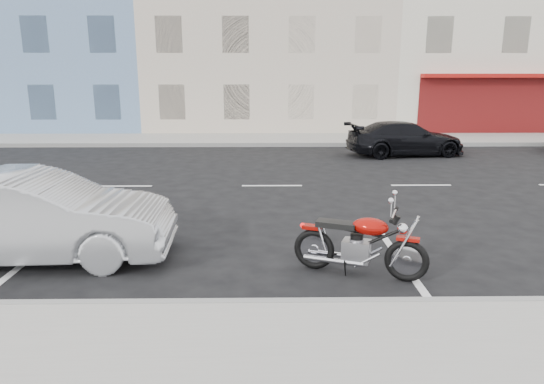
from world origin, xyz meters
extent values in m
plane|color=black|center=(0.00, 0.00, 0.00)|extent=(120.00, 120.00, 0.00)
cube|color=gray|center=(-5.00, 8.70, 0.07)|extent=(80.00, 3.40, 0.15)
cube|color=gray|center=(-5.00, -7.00, 0.08)|extent=(80.00, 0.12, 0.16)
cube|color=gray|center=(-5.00, 7.00, 0.08)|extent=(80.00, 0.12, 0.16)
cube|color=#5F7FA5|center=(-14.00, 16.30, 6.50)|extent=(12.00, 12.00, 13.00)
cube|color=#BEB09C|center=(-2.00, 16.30, 5.75)|extent=(12.00, 12.00, 11.50)
cube|color=beige|center=(11.00, 16.30, 6.25)|extent=(14.00, 12.00, 12.50)
torus|color=black|center=(0.51, -6.36, 0.30)|extent=(0.63, 0.32, 0.63)
torus|color=black|center=(-0.77, -5.88, 0.30)|extent=(0.63, 0.32, 0.63)
cube|color=#900A05|center=(0.51, -6.36, 0.63)|extent=(0.34, 0.23, 0.05)
cube|color=#900A05|center=(-0.81, -5.86, 0.65)|extent=(0.32, 0.24, 0.06)
cube|color=gray|center=(-0.17, -6.10, 0.36)|extent=(0.47, 0.41, 0.32)
ellipsoid|color=#900A05|center=(0.00, -6.17, 0.76)|extent=(0.61, 0.49, 0.26)
cube|color=black|center=(-0.46, -5.99, 0.74)|extent=(0.63, 0.44, 0.09)
cylinder|color=silver|center=(0.31, -6.29, 0.97)|extent=(0.27, 0.63, 0.03)
sphere|color=silver|center=(0.43, -6.33, 0.77)|extent=(0.16, 0.16, 0.16)
cylinder|color=silver|center=(-0.51, -6.12, 0.21)|extent=(0.87, 0.39, 0.08)
cylinder|color=silver|center=(-0.42, -5.87, 0.21)|extent=(0.87, 0.39, 0.08)
cylinder|color=silver|center=(0.46, -6.35, 0.59)|extent=(0.36, 0.17, 0.75)
cylinder|color=black|center=(0.02, -6.18, 0.52)|extent=(0.73, 0.32, 0.47)
imported|color=#A6A9AE|center=(-5.87, -5.20, 0.72)|extent=(4.43, 1.73, 1.44)
imported|color=black|center=(2.90, 4.85, 0.61)|extent=(4.43, 2.29, 1.23)
camera|label=1|loc=(-2.18, -12.58, 2.94)|focal=32.00mm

